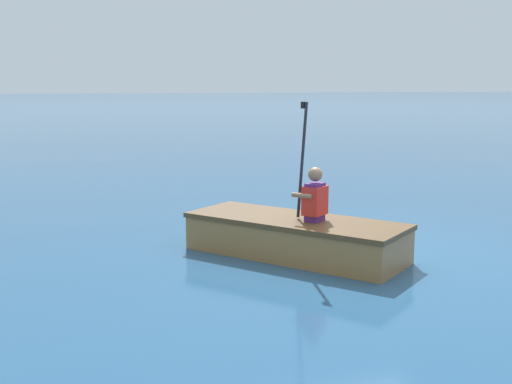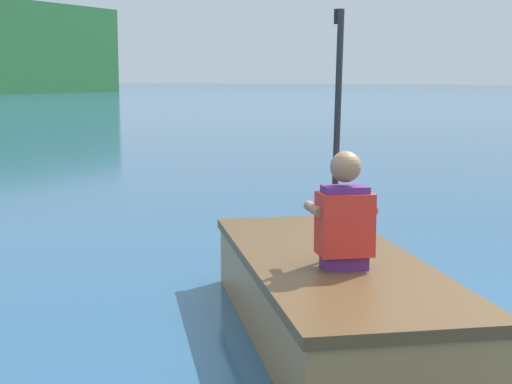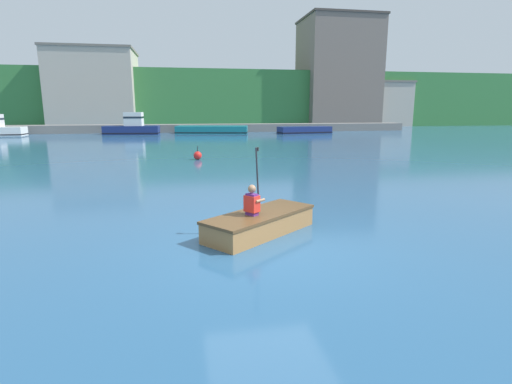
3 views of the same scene
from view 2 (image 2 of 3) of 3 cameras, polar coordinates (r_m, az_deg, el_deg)
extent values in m
plane|color=#28567F|center=(4.46, 16.34, -11.85)|extent=(300.00, 300.00, 0.00)
cube|color=#A3703D|center=(4.67, 5.42, -7.57)|extent=(2.68, 2.42, 0.47)
cube|color=brown|center=(4.62, 5.46, -5.11)|extent=(2.73, 2.48, 0.06)
cube|color=brown|center=(4.62, 5.46, -5.23)|extent=(2.28, 2.05, 0.02)
cone|color=#A3703D|center=(5.87, 2.08, -3.97)|extent=(0.47, 0.47, 0.42)
cube|color=#A3703D|center=(4.43, 6.15, -5.96)|extent=(0.69, 0.80, 0.03)
cube|color=#592672|center=(4.31, 6.46, -2.58)|extent=(0.28, 0.29, 0.46)
cube|color=red|center=(4.31, 6.46, -2.32)|extent=(0.35, 0.36, 0.34)
sphere|color=#997051|center=(4.26, 6.53, 1.84)|extent=(0.17, 0.17, 0.17)
cylinder|color=#997051|center=(4.42, 8.01, -1.12)|extent=(0.24, 0.21, 0.06)
cylinder|color=#997051|center=(4.34, 4.24, -1.24)|extent=(0.24, 0.21, 0.06)
cylinder|color=#232328|center=(4.42, 5.90, 4.07)|extent=(0.13, 0.11, 1.39)
cylinder|color=black|center=(4.42, 6.03, 12.58)|extent=(0.05, 0.05, 0.08)
camera|label=1|loc=(5.43, -96.20, 5.13)|focal=45.00mm
camera|label=3|loc=(6.96, 98.54, 8.29)|focal=28.00mm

